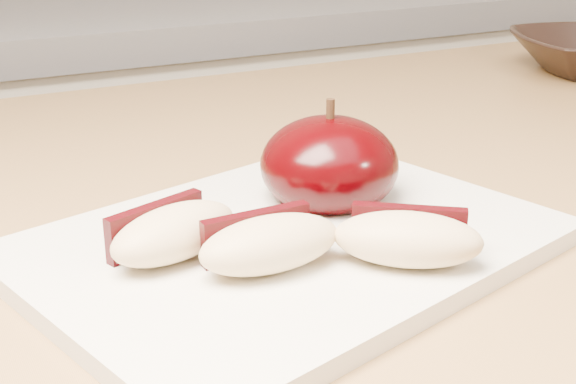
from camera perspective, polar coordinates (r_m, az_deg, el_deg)
name	(u,v)px	position (r m, az deg, el deg)	size (l,w,h in m)	color
back_cabinet	(105,292)	(1.34, -12.89, -6.92)	(2.40, 0.62, 0.94)	silver
cutting_board	(288,244)	(0.44, 0.00, -3.70)	(0.28, 0.20, 0.01)	silver
apple_half	(329,165)	(0.48, 2.96, 1.94)	(0.09, 0.09, 0.07)	black
apple_wedge_a	(172,232)	(0.41, -8.23, -2.83)	(0.08, 0.06, 0.03)	#CFB283
apple_wedge_b	(268,243)	(0.40, -1.41, -3.63)	(0.08, 0.04, 0.03)	#CFB283
apple_wedge_c	(408,238)	(0.41, 8.52, -3.25)	(0.08, 0.07, 0.03)	#CFB283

